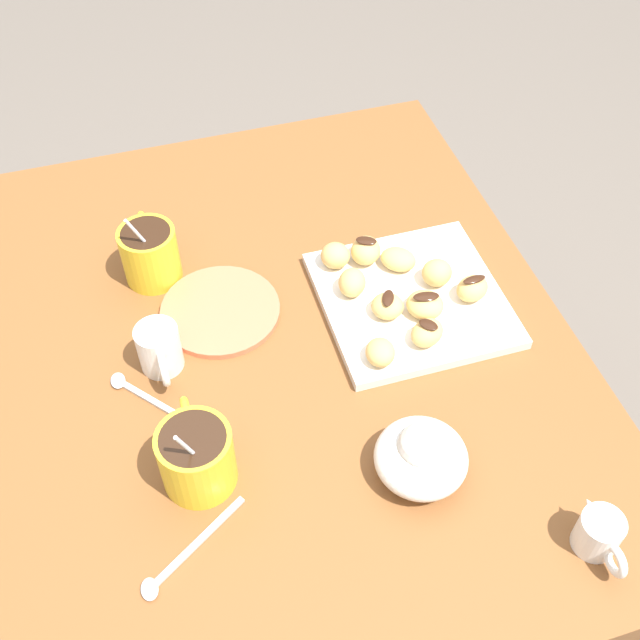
% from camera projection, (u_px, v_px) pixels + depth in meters
% --- Properties ---
extents(ground_plane, '(8.00, 8.00, 0.00)m').
position_uv_depth(ground_plane, '(293.00, 562.00, 1.70)').
color(ground_plane, '#665B51').
extents(dining_table, '(1.02, 0.83, 0.75)m').
position_uv_depth(dining_table, '(283.00, 397.00, 1.24)').
color(dining_table, brown).
rests_on(dining_table, ground_plane).
extents(pastry_plate_square, '(0.26, 0.26, 0.02)m').
position_uv_depth(pastry_plate_square, '(412.00, 299.00, 1.18)').
color(pastry_plate_square, white).
rests_on(pastry_plate_square, dining_table).
extents(coffee_mug_yellow_left, '(0.13, 0.09, 0.14)m').
position_uv_depth(coffee_mug_yellow_left, '(196.00, 455.00, 0.95)').
color(coffee_mug_yellow_left, yellow).
rests_on(coffee_mug_yellow_left, dining_table).
extents(coffee_mug_yellow_right, '(0.13, 0.09, 0.14)m').
position_uv_depth(coffee_mug_yellow_right, '(150.00, 252.00, 1.18)').
color(coffee_mug_yellow_right, yellow).
rests_on(coffee_mug_yellow_right, dining_table).
extents(cream_pitcher_white, '(0.10, 0.06, 0.07)m').
position_uv_depth(cream_pitcher_white, '(159.00, 347.00, 1.08)').
color(cream_pitcher_white, white).
rests_on(cream_pitcher_white, dining_table).
extents(ice_cream_bowl, '(0.12, 0.12, 0.09)m').
position_uv_depth(ice_cream_bowl, '(421.00, 456.00, 0.97)').
color(ice_cream_bowl, white).
rests_on(ice_cream_bowl, dining_table).
extents(chocolate_sauce_pitcher, '(0.09, 0.05, 0.06)m').
position_uv_depth(chocolate_sauce_pitcher, '(600.00, 533.00, 0.91)').
color(chocolate_sauce_pitcher, white).
rests_on(chocolate_sauce_pitcher, dining_table).
extents(saucer_coral_left, '(0.18, 0.18, 0.01)m').
position_uv_depth(saucer_coral_left, '(220.00, 311.00, 1.17)').
color(saucer_coral_left, '#E5704C').
rests_on(saucer_coral_left, dining_table).
extents(loose_spoon_near_saucer, '(0.13, 0.11, 0.01)m').
position_uv_depth(loose_spoon_near_saucer, '(145.00, 396.00, 1.07)').
color(loose_spoon_near_saucer, silver).
rests_on(loose_spoon_near_saucer, dining_table).
extents(loose_spoon_by_plate, '(0.10, 0.14, 0.01)m').
position_uv_depth(loose_spoon_by_plate, '(181.00, 559.00, 0.92)').
color(loose_spoon_by_plate, silver).
rests_on(loose_spoon_by_plate, dining_table).
extents(beignet_0, '(0.06, 0.06, 0.04)m').
position_uv_depth(beignet_0, '(335.00, 256.00, 1.20)').
color(beignet_0, '#E5B260').
rests_on(beignet_0, pastry_plate_square).
extents(beignet_1, '(0.07, 0.07, 0.03)m').
position_uv_depth(beignet_1, '(398.00, 259.00, 1.20)').
color(beignet_1, '#E5B260').
rests_on(beignet_1, pastry_plate_square).
extents(beignet_2, '(0.06, 0.07, 0.03)m').
position_uv_depth(beignet_2, '(427.00, 333.00, 1.10)').
color(beignet_2, '#E5B260').
rests_on(beignet_2, pastry_plate_square).
extents(chocolate_drizzle_2, '(0.03, 0.03, 0.00)m').
position_uv_depth(chocolate_drizzle_2, '(428.00, 325.00, 1.09)').
color(chocolate_drizzle_2, '#381E11').
rests_on(chocolate_drizzle_2, beignet_2).
extents(beignet_3, '(0.06, 0.06, 0.04)m').
position_uv_depth(beignet_3, '(437.00, 273.00, 1.17)').
color(beignet_3, '#E5B260').
rests_on(beignet_3, pastry_plate_square).
extents(beignet_4, '(0.07, 0.07, 0.03)m').
position_uv_depth(beignet_4, '(425.00, 305.00, 1.14)').
color(beignet_4, '#E5B260').
rests_on(beignet_4, pastry_plate_square).
extents(chocolate_drizzle_4, '(0.02, 0.04, 0.00)m').
position_uv_depth(chocolate_drizzle_4, '(426.00, 296.00, 1.12)').
color(chocolate_drizzle_4, '#381E11').
rests_on(chocolate_drizzle_4, beignet_4).
extents(beignet_5, '(0.06, 0.06, 0.04)m').
position_uv_depth(beignet_5, '(472.00, 288.00, 1.16)').
color(beignet_5, '#E5B260').
rests_on(beignet_5, pastry_plate_square).
extents(chocolate_drizzle_5, '(0.02, 0.04, 0.00)m').
position_uv_depth(chocolate_drizzle_5, '(474.00, 279.00, 1.14)').
color(chocolate_drizzle_5, '#381E11').
rests_on(chocolate_drizzle_5, beignet_5).
extents(beignet_6, '(0.07, 0.06, 0.04)m').
position_uv_depth(beignet_6, '(366.00, 251.00, 1.21)').
color(beignet_6, '#E5B260').
rests_on(beignet_6, pastry_plate_square).
extents(chocolate_drizzle_6, '(0.03, 0.04, 0.00)m').
position_uv_depth(chocolate_drizzle_6, '(366.00, 241.00, 1.19)').
color(chocolate_drizzle_6, '#381E11').
rests_on(chocolate_drizzle_6, beignet_6).
extents(beignet_7, '(0.06, 0.05, 0.03)m').
position_uv_depth(beignet_7, '(380.00, 352.00, 1.08)').
color(beignet_7, '#E5B260').
rests_on(beignet_7, pastry_plate_square).
extents(beignet_8, '(0.06, 0.06, 0.04)m').
position_uv_depth(beignet_8, '(352.00, 283.00, 1.16)').
color(beignet_8, '#E5B260').
rests_on(beignet_8, pastry_plate_square).
extents(beignet_9, '(0.06, 0.06, 0.03)m').
position_uv_depth(beignet_9, '(387.00, 306.00, 1.14)').
color(beignet_9, '#E5B260').
rests_on(beignet_9, pastry_plate_square).
extents(chocolate_drizzle_9, '(0.04, 0.03, 0.00)m').
position_uv_depth(chocolate_drizzle_9, '(388.00, 298.00, 1.12)').
color(chocolate_drizzle_9, '#381E11').
rests_on(chocolate_drizzle_9, beignet_9).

